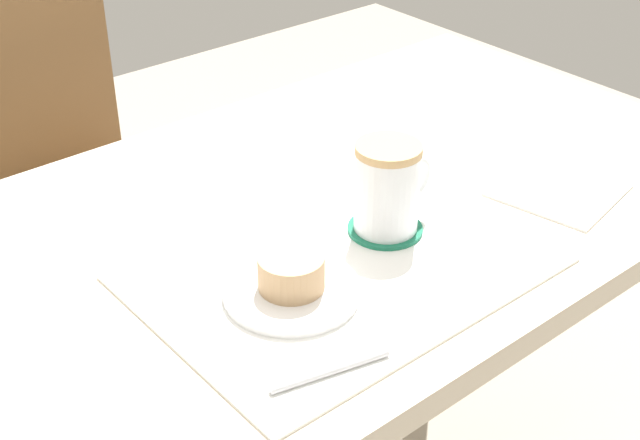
% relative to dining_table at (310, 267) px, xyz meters
% --- Properties ---
extents(dining_table, '(1.24, 0.68, 0.74)m').
position_rel_dining_table_xyz_m(dining_table, '(0.00, 0.00, 0.00)').
color(dining_table, beige).
rests_on(dining_table, ground_plane).
extents(wooden_chair, '(0.47, 0.47, 0.89)m').
position_rel_dining_table_xyz_m(wooden_chair, '(-0.03, 0.69, -0.17)').
color(wooden_chair, brown).
rests_on(wooden_chair, ground_plane).
extents(placemat, '(0.46, 0.34, 0.00)m').
position_rel_dining_table_xyz_m(placemat, '(-0.05, -0.13, 0.09)').
color(placemat, white).
rests_on(placemat, dining_table).
extents(pastry_plate, '(0.15, 0.15, 0.01)m').
position_rel_dining_table_xyz_m(pastry_plate, '(-0.13, -0.13, 0.10)').
color(pastry_plate, white).
rests_on(pastry_plate, placemat).
extents(pastry, '(0.07, 0.07, 0.04)m').
position_rel_dining_table_xyz_m(pastry, '(-0.13, -0.13, 0.12)').
color(pastry, tan).
rests_on(pastry, pastry_plate).
extents(coffee_coaster, '(0.09, 0.09, 0.00)m').
position_rel_dining_table_xyz_m(coffee_coaster, '(0.04, -0.10, 0.09)').
color(coffee_coaster, '#196B4C').
rests_on(coffee_coaster, placemat).
extents(coffee_mug, '(0.11, 0.08, 0.11)m').
position_rel_dining_table_xyz_m(coffee_mug, '(0.04, -0.10, 0.15)').
color(coffee_mug, white).
rests_on(coffee_mug, coffee_coaster).
extents(teaspoon, '(0.13, 0.04, 0.01)m').
position_rel_dining_table_xyz_m(teaspoon, '(-0.18, -0.26, 0.10)').
color(teaspoon, silver).
rests_on(teaspoon, placemat).
extents(paper_napkin, '(0.18, 0.18, 0.00)m').
position_rel_dining_table_xyz_m(paper_napkin, '(0.29, -0.17, 0.09)').
color(paper_napkin, white).
rests_on(paper_napkin, dining_table).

